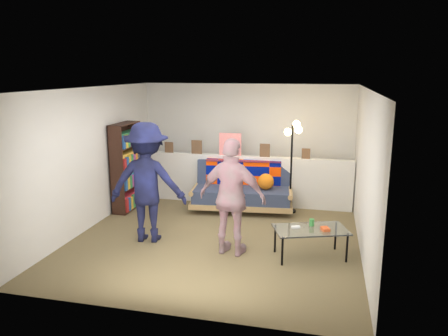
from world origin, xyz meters
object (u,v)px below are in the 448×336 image
(bookshelf, at_px, (126,170))
(person_left, at_px, (147,183))
(floor_lamp, at_px, (293,148))
(person_right, at_px, (232,197))
(coffee_table, at_px, (311,231))
(futon_sofa, at_px, (243,190))

(bookshelf, height_order, person_left, person_left)
(floor_lamp, xyz_separation_m, person_left, (-2.11, -1.97, -0.30))
(person_left, relative_size, person_right, 1.09)
(bookshelf, xyz_separation_m, person_right, (2.46, -1.64, 0.08))
(person_left, bearing_deg, person_right, 163.90)
(coffee_table, xyz_separation_m, person_right, (-1.14, -0.13, 0.46))
(person_left, bearing_deg, bookshelf, -60.43)
(bookshelf, distance_m, person_right, 2.96)
(futon_sofa, relative_size, floor_lamp, 1.15)
(coffee_table, distance_m, person_left, 2.62)
(person_right, bearing_deg, futon_sofa, -73.95)
(floor_lamp, bearing_deg, futon_sofa, -175.11)
(floor_lamp, bearing_deg, coffee_table, -77.66)
(futon_sofa, height_order, coffee_table, futon_sofa)
(person_left, height_order, person_right, person_left)
(floor_lamp, bearing_deg, person_left, -136.93)
(futon_sofa, distance_m, coffee_table, 2.42)
(bookshelf, xyz_separation_m, person_left, (1.04, -1.41, 0.16))
(futon_sofa, distance_m, person_right, 2.19)
(coffee_table, height_order, person_right, person_right)
(bookshelf, distance_m, coffee_table, 3.92)
(futon_sofa, height_order, person_left, person_left)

